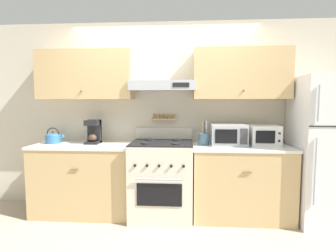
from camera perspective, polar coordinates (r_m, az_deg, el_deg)
The scene contains 11 objects.
ground_plane at distance 3.33m, azimuth -1.80°, elevation -20.92°, with size 16.00×16.00×0.00m, color #B2A38E.
wall_back at distance 3.60m, azimuth -1.08°, elevation 5.10°, with size 5.20×0.46×2.55m.
counter_left at distance 3.70m, azimuth -17.65°, elevation -10.82°, with size 1.28×0.65×0.92m.
counter_right at distance 3.52m, azimuth 15.55°, elevation -11.57°, with size 1.23×0.65×0.92m.
stove_range at distance 3.42m, azimuth -1.33°, elevation -11.43°, with size 0.77×0.72×1.12m.
refrigerator at distance 3.71m, azimuth 30.80°, elevation -4.52°, with size 0.69×0.72×1.77m.
tea_kettle at distance 3.82m, azimuth -23.70°, elevation -2.34°, with size 0.25×0.20×0.21m.
coffee_maker at distance 3.62m, azimuth -15.90°, elevation -1.17°, with size 0.17×0.21×0.31m.
microwave at distance 3.44m, azimuth 12.93°, elevation -1.82°, with size 0.44×0.39×0.27m.
utensil_crock at distance 3.40m, azimuth 7.79°, elevation -2.72°, with size 0.14×0.14×0.31m.
toaster_oven at distance 3.52m, azimuth 20.19°, elevation -1.94°, with size 0.36×0.31×0.25m.
Camera 1 is at (0.30, -2.98, 1.46)m, focal length 28.00 mm.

